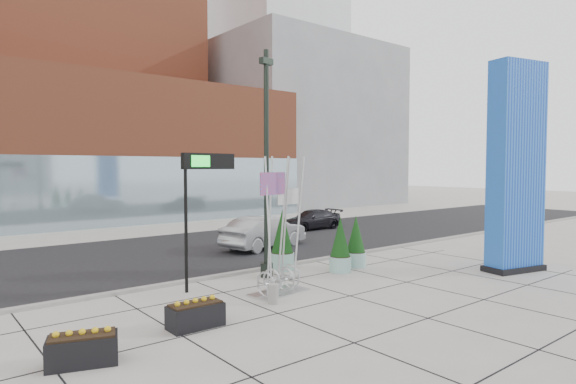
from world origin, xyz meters
TOP-DOWN VIEW (x-y plane):
  - ground at (0.00, 0.00)m, footprint 160.00×160.00m
  - street_asphalt at (0.00, 10.00)m, footprint 80.00×12.00m
  - curb_edge at (0.00, 4.00)m, footprint 80.00×0.30m
  - tower_podium at (1.00, 27.00)m, footprint 34.00×10.00m
  - tower_glass_front at (1.00, 22.20)m, footprint 34.00×0.60m
  - building_grey_parking at (26.00, 32.00)m, footprint 20.00×18.00m
  - building_pale_office at (36.00, 48.00)m, footprint 16.00×16.00m
  - blue_pylon at (9.00, -2.53)m, footprint 2.73×1.68m
  - lamp_post at (0.50, 2.93)m, footprint 0.57×0.48m
  - public_art_sculpture at (-0.59, 0.75)m, footprint 2.15×1.28m
  - concrete_bollard at (-1.50, -0.12)m, footprint 0.32×0.32m
  - overhead_street_sign at (-2.15, 2.80)m, footprint 2.22×0.56m
  - round_planter_east at (4.60, 2.10)m, footprint 0.88×0.88m
  - round_planter_mid at (3.36, 1.80)m, footprint 0.89×0.89m
  - round_planter_west at (1.80, 3.60)m, footprint 1.00×1.00m
  - box_planter_north at (-4.43, -0.58)m, footprint 1.44×0.73m
  - box_planter_south at (-7.46, -1.20)m, footprint 1.59×1.15m
  - car_silver_mid at (4.29, 8.25)m, footprint 5.37×2.97m
  - car_dark_east at (11.28, 12.37)m, footprint 4.50×1.85m

SIDE VIEW (x-z plane):
  - ground at x=0.00m, z-range 0.00..0.00m
  - street_asphalt at x=0.00m, z-range 0.00..0.02m
  - curb_edge at x=0.00m, z-range 0.00..0.12m
  - concrete_bollard at x=-1.50m, z-range 0.00..0.62m
  - box_planter_south at x=-7.46m, z-range -0.03..0.75m
  - box_planter_north at x=-4.43m, z-range -0.03..0.76m
  - car_dark_east at x=11.28m, z-range 0.00..1.30m
  - car_silver_mid at x=4.29m, z-range 0.00..1.68m
  - round_planter_east at x=4.60m, z-range -0.06..2.14m
  - round_planter_mid at x=3.36m, z-range -0.06..2.16m
  - round_planter_west at x=1.80m, z-range -0.07..2.43m
  - public_art_sculpture at x=-0.59m, z-range -1.10..3.52m
  - tower_glass_front at x=1.00m, z-range 0.00..5.00m
  - lamp_post at x=0.50m, z-range -0.78..7.86m
  - overhead_street_sign at x=-2.15m, z-range 1.69..6.40m
  - blue_pylon at x=9.00m, z-range -0.14..8.31m
  - tower_podium at x=1.00m, z-range 0.00..11.00m
  - building_grey_parking at x=26.00m, z-range 0.00..18.00m
  - building_pale_office at x=36.00m, z-range 0.00..55.00m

